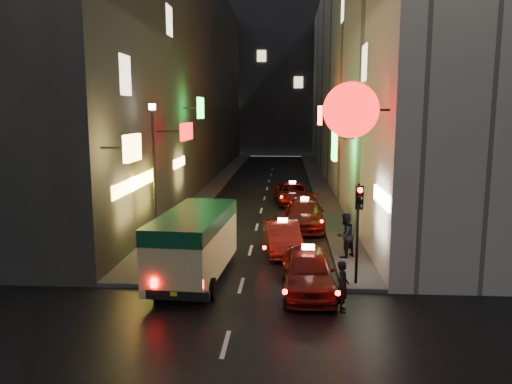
% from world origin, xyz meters
% --- Properties ---
extents(building_left, '(7.61, 52.00, 18.00)m').
position_xyz_m(building_left, '(-8.00, 33.99, 9.00)').
color(building_left, '#3B3936').
rests_on(building_left, ground).
extents(building_right, '(8.23, 52.00, 18.00)m').
position_xyz_m(building_right, '(8.00, 33.99, 9.00)').
color(building_right, '#B8B2A9').
rests_on(building_right, ground).
extents(building_far, '(30.00, 10.00, 22.00)m').
position_xyz_m(building_far, '(0.00, 66.00, 11.00)').
color(building_far, '#323237').
rests_on(building_far, ground).
extents(sidewalk_left, '(1.50, 52.00, 0.15)m').
position_xyz_m(sidewalk_left, '(-4.25, 34.00, 0.07)').
color(sidewalk_left, '#4A4745').
rests_on(sidewalk_left, ground).
extents(sidewalk_right, '(1.50, 52.00, 0.15)m').
position_xyz_m(sidewalk_right, '(4.25, 34.00, 0.07)').
color(sidewalk_right, '#4A4745').
rests_on(sidewalk_right, ground).
extents(minibus, '(2.47, 5.97, 2.51)m').
position_xyz_m(minibus, '(-1.72, 8.97, 1.58)').
color(minibus, '#D7CA86').
rests_on(minibus, ground).
extents(taxi_near, '(2.31, 5.44, 1.89)m').
position_xyz_m(taxi_near, '(2.30, 8.04, 0.86)').
color(taxi_near, maroon).
rests_on(taxi_near, ground).
extents(taxi_second, '(2.57, 5.09, 1.72)m').
position_xyz_m(taxi_second, '(1.41, 12.84, 0.78)').
color(taxi_second, maroon).
rests_on(taxi_second, ground).
extents(taxi_third, '(2.25, 5.34, 1.86)m').
position_xyz_m(taxi_third, '(2.51, 17.64, 0.84)').
color(taxi_third, maroon).
rests_on(taxi_third, ground).
extents(taxi_far, '(2.63, 5.15, 1.74)m').
position_xyz_m(taxi_far, '(1.94, 24.63, 0.79)').
color(taxi_far, maroon).
rests_on(taxi_far, ground).
extents(pedestrian_crossing, '(0.41, 0.61, 1.80)m').
position_xyz_m(pedestrian_crossing, '(3.30, 6.43, 0.90)').
color(pedestrian_crossing, black).
rests_on(pedestrian_crossing, ground).
extents(pedestrian_sidewalk, '(0.91, 0.89, 2.08)m').
position_xyz_m(pedestrian_sidewalk, '(3.96, 11.73, 1.19)').
color(pedestrian_sidewalk, black).
rests_on(pedestrian_sidewalk, sidewalk_right).
extents(traffic_light, '(0.26, 0.43, 3.50)m').
position_xyz_m(traffic_light, '(4.00, 8.47, 2.69)').
color(traffic_light, black).
rests_on(traffic_light, sidewalk_right).
extents(lamp_post, '(0.28, 0.28, 6.22)m').
position_xyz_m(lamp_post, '(-4.20, 13.00, 3.72)').
color(lamp_post, black).
rests_on(lamp_post, sidewalk_left).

